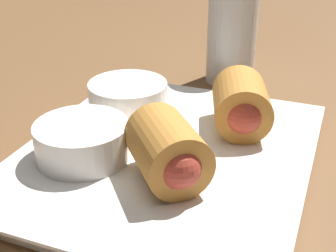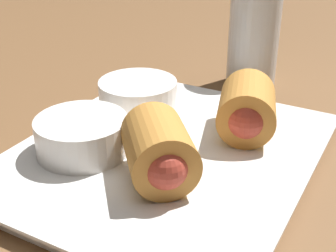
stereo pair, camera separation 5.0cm
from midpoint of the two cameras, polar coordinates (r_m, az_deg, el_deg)
name	(u,v)px [view 1 (the left image)]	position (r cm, az deg, el deg)	size (l,w,h in cm)	color
table_surface	(167,172)	(45.20, -3.27, -5.69)	(180.00, 140.00, 2.00)	brown
serving_plate	(168,153)	(44.68, -3.21, -3.46)	(30.58, 26.02, 1.50)	white
roll_front_left	(242,105)	(46.20, 5.93, 2.43)	(8.62, 7.48, 5.53)	#C68438
roll_front_right	(169,153)	(37.90, -3.61, -3.40)	(8.99, 8.82, 5.53)	#C68438
dipping_bowl_near	(82,139)	(42.97, -13.74, -1.69)	(8.51, 8.51, 3.33)	white
dipping_bowl_far	(128,96)	(50.87, -7.72, 3.56)	(8.51, 8.51, 3.33)	white
drinking_glass	(230,32)	(61.86, 5.31, 11.34)	(6.41, 6.41, 13.40)	silver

